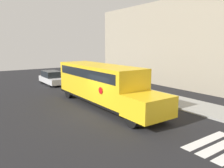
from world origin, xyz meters
The scene contains 5 objects.
ground_plane centered at (0.00, 0.00, 0.00)m, with size 60.00×60.00×0.00m, color black.
sidewalk_strip centered at (0.00, 6.50, 0.07)m, with size 44.00×3.00×0.15m.
building_backdrop centered at (0.00, 13.00, 4.58)m, with size 32.00×4.00×9.15m.
school_bus centered at (-1.59, 1.27, 1.72)m, with size 10.71×2.57×3.00m.
parked_car centered at (-12.40, 1.34, 0.74)m, with size 4.52×1.75×1.51m.
Camera 1 is at (11.85, -7.20, 4.44)m, focal length 35.00 mm.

